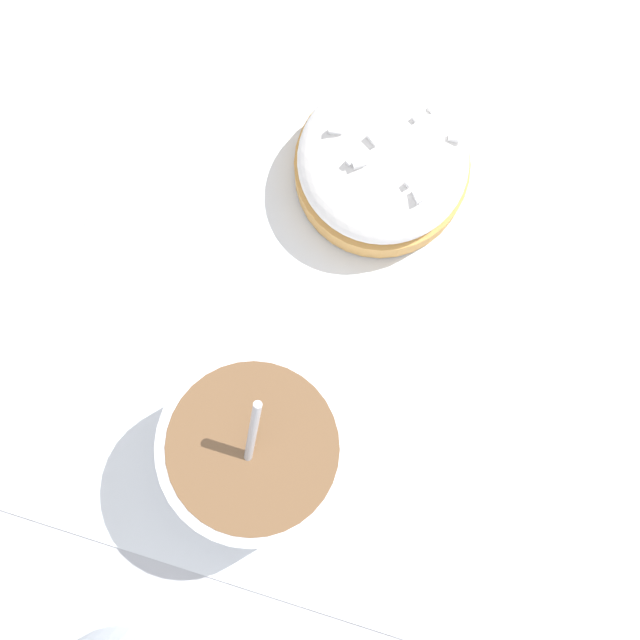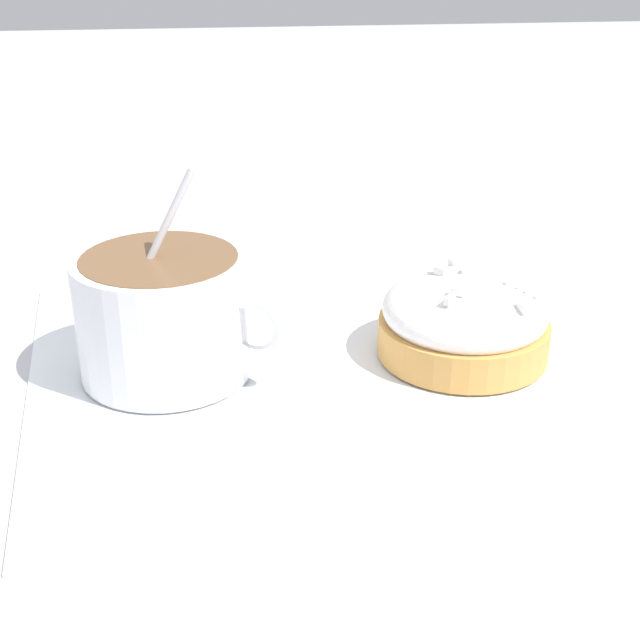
% 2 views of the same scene
% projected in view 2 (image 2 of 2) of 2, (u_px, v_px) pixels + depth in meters
% --- Properties ---
extents(ground_plane, '(3.00, 3.00, 0.00)m').
position_uv_depth(ground_plane, '(317.00, 366.00, 0.50)').
color(ground_plane, '#B2B2B7').
extents(paper_napkin, '(0.34, 0.31, 0.00)m').
position_uv_depth(paper_napkin, '(317.00, 364.00, 0.50)').
color(paper_napkin, white).
rests_on(paper_napkin, ground_plane).
extents(coffee_cup, '(0.11, 0.09, 0.11)m').
position_uv_depth(coffee_cup, '(165.00, 310.00, 0.47)').
color(coffee_cup, white).
rests_on(coffee_cup, paper_napkin).
extents(frosted_pastry, '(0.10, 0.10, 0.05)m').
position_uv_depth(frosted_pastry, '(465.00, 321.00, 0.49)').
color(frosted_pastry, '#D19347').
rests_on(frosted_pastry, paper_napkin).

